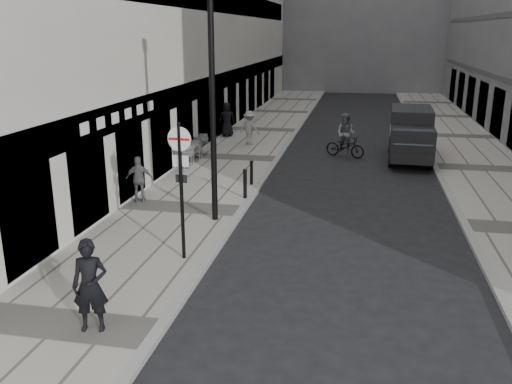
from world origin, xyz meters
TOP-DOWN VIEW (x-y plane):
  - sidewalk at (-2.00, 18.00)m, footprint 4.00×60.00m
  - far_sidewalk at (9.00, 18.00)m, footprint 4.00×60.00m
  - walking_man at (-1.23, 2.63)m, footprint 0.77×0.60m
  - sign_post at (-0.60, 6.33)m, footprint 0.60×0.12m
  - lamppost at (-0.60, 9.40)m, footprint 0.31×0.31m
  - bollard_near at (-0.28, 13.53)m, footprint 0.12×0.12m
  - bollard_far at (-0.15, 11.77)m, footprint 0.13×0.13m
  - panel_van at (6.01, 19.52)m, footprint 2.03×5.03m
  - cyclist at (3.05, 19.55)m, footprint 2.04×1.33m
  - pedestrian_a at (-3.60, 10.66)m, footprint 1.00×0.65m
  - pedestrian_b at (-1.90, 20.99)m, footprint 1.27×0.96m
  - pedestrian_c at (-3.60, 23.05)m, footprint 1.08×0.89m
  - cafe_table_near at (-3.60, 15.41)m, footprint 0.74×1.67m
  - cafe_table_mid at (-3.60, 16.70)m, footprint 0.70×1.58m
  - cafe_table_far at (-3.60, 17.98)m, footprint 0.75×1.69m

SIDE VIEW (x-z plane):
  - sidewalk at x=-2.00m, z-range 0.00..0.12m
  - far_sidewalk at x=9.00m, z-range 0.00..0.12m
  - bollard_near at x=-0.28m, z-range 0.12..0.99m
  - cafe_table_mid at x=-3.60m, z-range 0.13..1.03m
  - cafe_table_near at x=-3.60m, z-range 0.13..1.08m
  - cafe_table_far at x=-3.60m, z-range 0.13..1.09m
  - bollard_far at x=-0.15m, z-range 0.12..1.10m
  - cyclist at x=3.05m, z-range -0.23..1.85m
  - pedestrian_a at x=-3.60m, z-range 0.12..1.71m
  - pedestrian_b at x=-1.90m, z-range 0.12..1.87m
  - walking_man at x=-1.23m, z-range 0.12..2.00m
  - pedestrian_c at x=-3.60m, z-range 0.12..2.00m
  - panel_van at x=6.01m, z-range 0.15..2.48m
  - sign_post at x=-0.60m, z-range 0.62..4.14m
  - lamppost at x=-0.60m, z-range 0.51..7.43m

